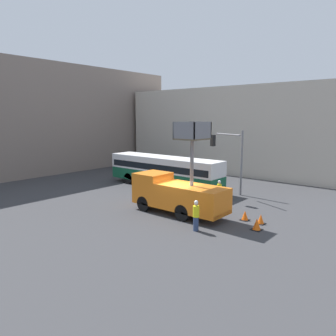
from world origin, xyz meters
The scene contains 11 objects.
ground_plane centered at (0.00, 0.00, 0.00)m, with size 120.00×120.00×0.00m, color #38383A.
building_backdrop_far centered at (0.00, 25.66, 6.45)m, with size 44.00×10.00×12.90m.
building_backdrop_side centered at (20.76, 6.03, 5.05)m, with size 10.00×28.00×10.11m.
utility_truck centered at (0.21, 0.21, 1.51)m, with size 2.28×6.99×6.38m.
city_bus centered at (6.29, 6.61, 1.75)m, with size 2.50×12.12×2.93m.
traffic_light_pole centered at (7.02, -0.12, 3.77)m, with size 3.05×2.80×5.56m.
road_worker_near_truck centered at (-1.76, -2.78, 0.93)m, with size 0.38×0.38×1.86m.
road_worker_directing centered at (4.89, -0.33, 0.87)m, with size 0.38×0.38×1.75m.
traffic_cone_near_truck centered at (1.96, -4.08, 0.30)m, with size 0.56×0.56×0.64m.
traffic_cone_mid_road centered at (0.70, -5.48, 0.33)m, with size 0.62×0.62×0.71m.
traffic_cone_far_side centered at (1.92, -5.19, 0.29)m, with size 0.55×0.55×0.62m.
Camera 1 is at (-17.10, -13.48, 6.71)m, focal length 35.00 mm.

